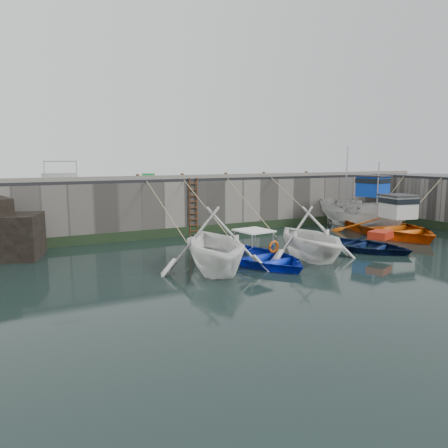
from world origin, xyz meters
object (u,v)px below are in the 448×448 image
ladder (193,207)px  boat_far_orange (390,227)px  bollard_a (138,177)px  fish_crate (148,176)px  bollard_b (182,176)px  boat_far_white (363,212)px  bollard_d (264,174)px  bollard_e (306,173)px  boat_near_white (214,270)px  boat_near_blue (261,263)px  boat_near_navy (363,250)px  boat_near_blacktrim (309,258)px  bollard_c (226,175)px

ladder → boat_far_orange: 11.05m
boat_far_orange → bollard_a: bearing=166.7°
fish_crate → bollard_b: (1.78, -0.47, -0.01)m
boat_far_white → bollard_d: bearing=137.5°
bollard_d → bollard_e: same height
boat_near_white → boat_near_blue: 2.20m
boat_far_white → boat_near_navy: bearing=-151.1°
ladder → bollard_b: 1.81m
boat_near_blacktrim → fish_crate: size_ratio=7.38×
boat_near_blue → boat_near_navy: size_ratio=1.07×
boat_near_blue → boat_far_white: size_ratio=0.75×
boat_near_blacktrim → boat_far_orange: (7.57, 2.43, 0.44)m
boat_near_white → bollard_a: size_ratio=18.58×
boat_near_navy → bollard_a: bearing=116.4°
boat_far_white → boat_near_blacktrim: bearing=-164.4°
boat_near_white → boat_far_white: (12.67, 4.96, 0.99)m
boat_far_white → bollard_b: bearing=149.6°
boat_near_navy → bollard_a: 11.87m
boat_near_navy → bollard_a: size_ratio=16.13×
boat_near_blue → boat_near_white: bearing=175.7°
fish_crate → ladder: bearing=-7.4°
ladder → fish_crate: 2.97m
ladder → boat_near_blue: size_ratio=0.66×
bollard_a → fish_crate: bearing=33.3°
boat_far_white → bollard_a: 13.81m
fish_crate → bollard_e: fish_crate is taller
boat_far_orange → bollard_c: (-7.59, 5.34, 2.86)m
boat_near_blacktrim → bollard_c: (-0.02, 7.77, 3.30)m
boat_far_orange → bollard_c: size_ratio=26.44×
fish_crate → bollard_d: size_ratio=2.32×
boat_far_orange → bollard_c: boat_far_orange is taller
boat_near_navy → bollard_c: (-3.32, 7.59, 3.30)m
boat_near_navy → bollard_d: size_ratio=16.13×
boat_near_navy → fish_crate: fish_crate is taller
boat_far_white → bollard_e: size_ratio=22.93×
ladder → fish_crate: fish_crate is taller
boat_far_orange → boat_near_blacktrim: bearing=-152.9°
bollard_d → boat_far_orange: bearing=-46.9°
boat_far_orange → bollard_e: (-1.79, 5.34, 2.86)m
boat_near_blacktrim → boat_far_white: (8.12, 5.04, 0.99)m
boat_near_white → bollard_c: 9.51m
bollard_c → bollard_d: same height
boat_near_blacktrim → bollard_e: bearing=61.8°
bollard_e → bollard_c: bearing=180.0°
boat_far_orange → bollard_e: bearing=117.9°
boat_far_white → boat_far_orange: boat_far_white is taller
boat_far_orange → bollard_a: 14.15m
boat_near_blacktrim → bollard_c: size_ratio=17.12×
boat_near_white → bollard_c: size_ratio=18.58×
boat_near_blue → boat_near_blacktrim: 2.36m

